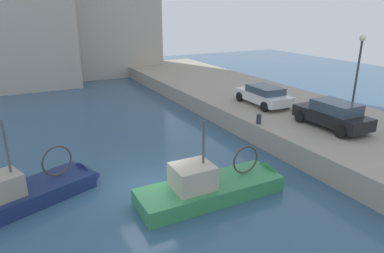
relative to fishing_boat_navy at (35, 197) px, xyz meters
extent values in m
plane|color=#335675|center=(4.60, -1.22, -0.12)|extent=(80.00, 80.00, 0.00)
cube|color=#9E9384|center=(16.10, -1.22, 0.48)|extent=(9.00, 56.00, 1.20)
cube|color=navy|center=(-0.36, -0.14, -0.12)|extent=(5.72, 3.67, 1.30)
cone|color=navy|center=(2.50, 0.93, -0.12)|extent=(1.44, 1.91, 1.70)
cube|color=#896B4C|center=(-0.36, -0.14, 0.46)|extent=(5.47, 3.45, 0.08)
cube|color=gray|center=(-1.02, -0.39, 0.96)|extent=(1.64, 1.61, 0.92)
cylinder|color=#4C4C51|center=(-0.66, -0.25, 1.98)|extent=(0.10, 0.10, 3.04)
torus|color=#3F3833|center=(1.06, 0.39, 1.24)|extent=(1.28, 0.54, 1.34)
cube|color=#388951|center=(6.45, -3.15, -0.12)|extent=(6.11, 2.03, 1.34)
cone|color=#388951|center=(9.84, -3.18, -0.12)|extent=(0.91, 1.79, 1.79)
cube|color=#9E7A51|center=(6.45, -3.15, 0.48)|extent=(5.86, 1.87, 0.08)
cube|color=#B7AD99|center=(5.62, -3.15, 1.02)|extent=(1.59, 1.41, 1.00)
cylinder|color=#4C4C51|center=(6.10, -3.15, 1.88)|extent=(0.10, 0.10, 2.80)
torus|color=#3F3833|center=(8.15, -3.16, 1.22)|extent=(1.26, 0.09, 1.26)
sphere|color=white|center=(4.63, -2.05, 0.08)|extent=(0.32, 0.32, 0.32)
cube|color=silver|center=(14.75, 3.93, 1.64)|extent=(2.01, 4.34, 0.59)
cube|color=#384756|center=(14.74, 3.72, 2.16)|extent=(1.71, 2.46, 0.45)
cylinder|color=black|center=(13.90, 5.42, 1.40)|extent=(0.25, 0.65, 0.64)
cylinder|color=black|center=(15.73, 5.34, 1.40)|extent=(0.25, 0.65, 0.64)
cylinder|color=black|center=(13.77, 2.52, 1.40)|extent=(0.25, 0.65, 0.64)
cylinder|color=black|center=(15.60, 2.44, 1.40)|extent=(0.25, 0.65, 0.64)
cube|color=black|center=(15.07, -1.55, 1.67)|extent=(1.81, 4.26, 0.65)
cube|color=#384756|center=(15.06, -1.76, 2.28)|extent=(1.57, 2.39, 0.58)
cylinder|color=black|center=(14.21, -0.10, 1.40)|extent=(0.23, 0.64, 0.64)
cylinder|color=black|center=(15.96, -0.12, 1.40)|extent=(0.23, 0.64, 0.64)
cylinder|color=black|center=(14.17, -2.98, 1.40)|extent=(0.23, 0.64, 0.64)
cylinder|color=black|center=(15.92, -3.00, 1.40)|extent=(0.23, 0.64, 0.64)
cylinder|color=#2D2D33|center=(11.95, 0.78, 1.35)|extent=(0.28, 0.28, 0.55)
cylinder|color=#38383D|center=(17.60, -0.84, 3.33)|extent=(0.12, 0.12, 4.50)
sphere|color=#F2EACC|center=(17.60, -0.84, 5.73)|extent=(0.36, 0.36, 0.36)
camera|label=1|loc=(-0.01, -13.83, 7.27)|focal=32.02mm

